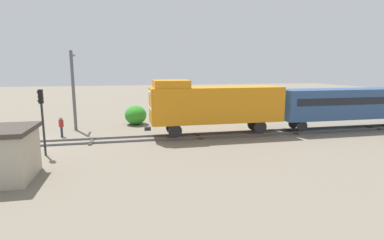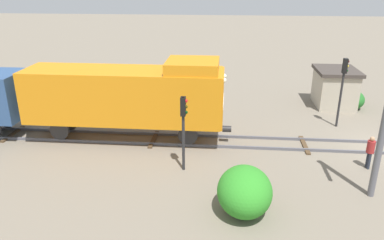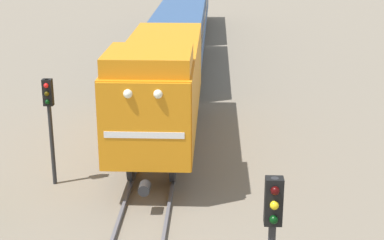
% 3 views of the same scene
% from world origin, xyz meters
% --- Properties ---
extents(ground_plane, '(155.62, 155.62, 0.00)m').
position_xyz_m(ground_plane, '(0.00, 0.00, 0.00)').
color(ground_plane, '#756B5B').
extents(railway_track, '(2.40, 103.75, 0.16)m').
position_xyz_m(railway_track, '(0.00, -0.00, 0.07)').
color(railway_track, '#595960').
rests_on(railway_track, ground).
extents(locomotive, '(2.90, 11.60, 4.60)m').
position_xyz_m(locomotive, '(0.00, 14.34, 2.77)').
color(locomotive, orange).
rests_on(locomotive, railway_track).
extents(traffic_signal_near, '(0.32, 0.34, 4.37)m').
position_xyz_m(traffic_signal_near, '(3.20, 1.74, 3.03)').
color(traffic_signal_near, '#262628').
rests_on(traffic_signal_near, ground).
extents(traffic_signal_mid, '(0.32, 0.34, 3.75)m').
position_xyz_m(traffic_signal_mid, '(-3.40, 10.80, 2.62)').
color(traffic_signal_mid, '#262628').
rests_on(traffic_signal_mid, ground).
extents(worker_near_track, '(0.38, 0.38, 1.70)m').
position_xyz_m(worker_near_track, '(-2.40, 1.70, 1.00)').
color(worker_near_track, '#262B38').
rests_on(worker_near_track, ground).
extents(relay_hut, '(3.50, 2.90, 2.74)m').
position_xyz_m(relay_hut, '(7.50, 0.90, 1.39)').
color(relay_hut, '#B2A893').
rests_on(relay_hut, ground).
extents(bush_near, '(1.84, 1.50, 1.34)m').
position_xyz_m(bush_near, '(6.90, -0.33, 0.67)').
color(bush_near, '#246726').
rests_on(bush_near, ground).
extents(bush_mid, '(2.68, 2.19, 1.95)m').
position_xyz_m(bush_mid, '(-6.76, 7.99, 0.97)').
color(bush_mid, '#2E8A26').
rests_on(bush_mid, ground).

